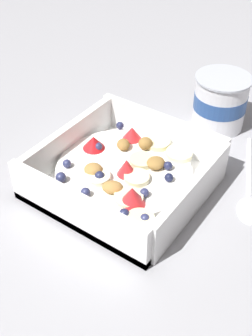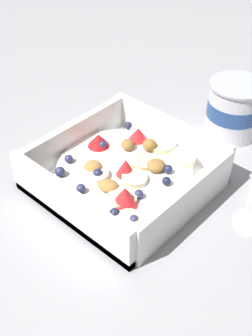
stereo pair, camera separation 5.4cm
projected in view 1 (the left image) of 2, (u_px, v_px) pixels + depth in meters
name	position (u px, v px, depth m)	size (l,w,h in m)	color
ground_plane	(129.00, 180.00, 0.57)	(2.40, 2.40, 0.00)	#9E9EA3
fruit_bowl	(126.00, 175.00, 0.55)	(0.19, 0.19, 0.06)	white
spoon	(250.00, 194.00, 0.54)	(0.08, 0.17, 0.01)	silver
yogurt_cup	(220.00, 102.00, 0.64)	(0.08, 0.08, 0.08)	white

